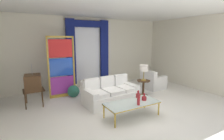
{
  "coord_description": "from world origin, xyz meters",
  "views": [
    {
      "loc": [
        -2.91,
        -4.1,
        2.11
      ],
      "look_at": [
        -0.09,
        0.9,
        1.05
      ],
      "focal_mm": 27.44,
      "sensor_mm": 36.0,
      "label": 1
    }
  ],
  "objects_px": {
    "bottle_amber_squat": "(139,101)",
    "peacock_figurine": "(74,92)",
    "armchair_white": "(153,82)",
    "bottle_blue_decanter": "(138,95)",
    "table_lamp_brass": "(144,69)",
    "stained_glass_divider": "(62,68)",
    "couch_white_long": "(110,93)",
    "bottle_crystal_tall": "(144,98)",
    "round_side_table": "(143,87)",
    "vintage_tv": "(33,83)",
    "coffee_table": "(132,103)"
  },
  "relations": [
    {
      "from": "vintage_tv",
      "to": "peacock_figurine",
      "type": "xyz_separation_m",
      "value": [
        1.34,
        0.07,
        -0.51
      ]
    },
    {
      "from": "bottle_crystal_tall",
      "to": "round_side_table",
      "type": "distance_m",
      "value": 1.6
    },
    {
      "from": "vintage_tv",
      "to": "armchair_white",
      "type": "bearing_deg",
      "value": -5.76
    },
    {
      "from": "bottle_crystal_tall",
      "to": "vintage_tv",
      "type": "height_order",
      "value": "vintage_tv"
    },
    {
      "from": "bottle_blue_decanter",
      "to": "vintage_tv",
      "type": "bearing_deg",
      "value": 142.76
    },
    {
      "from": "vintage_tv",
      "to": "coffee_table",
      "type": "bearing_deg",
      "value": -44.58
    },
    {
      "from": "round_side_table",
      "to": "peacock_figurine",
      "type": "bearing_deg",
      "value": 154.9
    },
    {
      "from": "bottle_crystal_tall",
      "to": "stained_glass_divider",
      "type": "xyz_separation_m",
      "value": [
        -1.62,
        2.63,
        0.58
      ]
    },
    {
      "from": "bottle_amber_squat",
      "to": "armchair_white",
      "type": "distance_m",
      "value": 3.05
    },
    {
      "from": "bottle_blue_decanter",
      "to": "table_lamp_brass",
      "type": "bearing_deg",
      "value": 44.1
    },
    {
      "from": "coffee_table",
      "to": "peacock_figurine",
      "type": "height_order",
      "value": "peacock_figurine"
    },
    {
      "from": "bottle_blue_decanter",
      "to": "bottle_amber_squat",
      "type": "bearing_deg",
      "value": -127.07
    },
    {
      "from": "armchair_white",
      "to": "peacock_figurine",
      "type": "xyz_separation_m",
      "value": [
        -3.24,
        0.53,
        -0.07
      ]
    },
    {
      "from": "peacock_figurine",
      "to": "coffee_table",
      "type": "bearing_deg",
      "value": -68.47
    },
    {
      "from": "bottle_crystal_tall",
      "to": "peacock_figurine",
      "type": "xyz_separation_m",
      "value": [
        -1.29,
        2.31,
        -0.26
      ]
    },
    {
      "from": "couch_white_long",
      "to": "table_lamp_brass",
      "type": "bearing_deg",
      "value": -1.56
    },
    {
      "from": "couch_white_long",
      "to": "round_side_table",
      "type": "relative_size",
      "value": 3.05
    },
    {
      "from": "bottle_amber_squat",
      "to": "round_side_table",
      "type": "relative_size",
      "value": 0.51
    },
    {
      "from": "table_lamp_brass",
      "to": "bottle_blue_decanter",
      "type": "bearing_deg",
      "value": -135.9
    },
    {
      "from": "stained_glass_divider",
      "to": "round_side_table",
      "type": "height_order",
      "value": "stained_glass_divider"
    },
    {
      "from": "bottle_crystal_tall",
      "to": "bottle_blue_decanter",
      "type": "bearing_deg",
      "value": 93.06
    },
    {
      "from": "bottle_blue_decanter",
      "to": "table_lamp_brass",
      "type": "distance_m",
      "value": 1.52
    },
    {
      "from": "bottle_crystal_tall",
      "to": "table_lamp_brass",
      "type": "height_order",
      "value": "table_lamp_brass"
    },
    {
      "from": "armchair_white",
      "to": "table_lamp_brass",
      "type": "height_order",
      "value": "table_lamp_brass"
    },
    {
      "from": "armchair_white",
      "to": "peacock_figurine",
      "type": "distance_m",
      "value": 3.29
    },
    {
      "from": "couch_white_long",
      "to": "stained_glass_divider",
      "type": "xyz_separation_m",
      "value": [
        -1.22,
        1.36,
        0.75
      ]
    },
    {
      "from": "bottle_amber_squat",
      "to": "peacock_figurine",
      "type": "height_order",
      "value": "bottle_amber_squat"
    },
    {
      "from": "coffee_table",
      "to": "round_side_table",
      "type": "relative_size",
      "value": 2.5
    },
    {
      "from": "couch_white_long",
      "to": "coffee_table",
      "type": "xyz_separation_m",
      "value": [
        0.01,
        -1.24,
        0.07
      ]
    },
    {
      "from": "bottle_amber_squat",
      "to": "peacock_figurine",
      "type": "xyz_separation_m",
      "value": [
        -0.93,
        2.51,
        -0.31
      ]
    },
    {
      "from": "couch_white_long",
      "to": "round_side_table",
      "type": "distance_m",
      "value": 1.4
    },
    {
      "from": "coffee_table",
      "to": "bottle_blue_decanter",
      "type": "xyz_separation_m",
      "value": [
        0.38,
        0.22,
        0.11
      ]
    },
    {
      "from": "peacock_figurine",
      "to": "round_side_table",
      "type": "distance_m",
      "value": 2.53
    },
    {
      "from": "table_lamp_brass",
      "to": "round_side_table",
      "type": "bearing_deg",
      "value": -90.0
    },
    {
      "from": "vintage_tv",
      "to": "table_lamp_brass",
      "type": "height_order",
      "value": "vintage_tv"
    },
    {
      "from": "armchair_white",
      "to": "stained_glass_divider",
      "type": "height_order",
      "value": "stained_glass_divider"
    },
    {
      "from": "vintage_tv",
      "to": "couch_white_long",
      "type": "bearing_deg",
      "value": -23.41
    },
    {
      "from": "bottle_crystal_tall",
      "to": "stained_glass_divider",
      "type": "bearing_deg",
      "value": 121.67
    },
    {
      "from": "bottle_crystal_tall",
      "to": "bottle_amber_squat",
      "type": "bearing_deg",
      "value": -150.62
    },
    {
      "from": "table_lamp_brass",
      "to": "stained_glass_divider",
      "type": "bearing_deg",
      "value": 152.01
    },
    {
      "from": "stained_glass_divider",
      "to": "round_side_table",
      "type": "distance_m",
      "value": 3.06
    },
    {
      "from": "bottle_crystal_tall",
      "to": "peacock_figurine",
      "type": "height_order",
      "value": "bottle_crystal_tall"
    },
    {
      "from": "bottle_blue_decanter",
      "to": "bottle_crystal_tall",
      "type": "bearing_deg",
      "value": -86.94
    },
    {
      "from": "peacock_figurine",
      "to": "bottle_amber_squat",
      "type": "bearing_deg",
      "value": -69.6
    },
    {
      "from": "couch_white_long",
      "to": "bottle_amber_squat",
      "type": "xyz_separation_m",
      "value": [
        0.05,
        -1.47,
        0.23
      ]
    },
    {
      "from": "bottle_crystal_tall",
      "to": "armchair_white",
      "type": "relative_size",
      "value": 0.24
    },
    {
      "from": "peacock_figurine",
      "to": "bottle_crystal_tall",
      "type": "bearing_deg",
      "value": -60.86
    },
    {
      "from": "peacock_figurine",
      "to": "table_lamp_brass",
      "type": "distance_m",
      "value": 2.65
    },
    {
      "from": "armchair_white",
      "to": "bottle_blue_decanter",
      "type": "bearing_deg",
      "value": -142.23
    },
    {
      "from": "couch_white_long",
      "to": "vintage_tv",
      "type": "distance_m",
      "value": 2.46
    }
  ]
}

